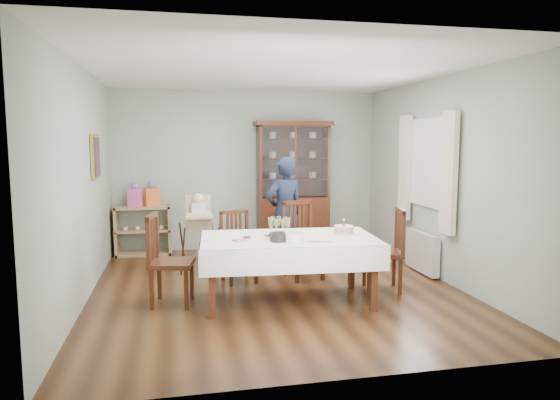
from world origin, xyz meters
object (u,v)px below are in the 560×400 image
object	(u,v)px
sideboard	(143,230)
chair_far_right	(303,255)
chair_end_left	(170,278)
gift_bag_orange	(152,195)
birthday_cake	(344,230)
dining_table	(289,269)
chair_end_right	(384,266)
champagne_tray	(279,230)
woman	(285,213)
china_cabinet	(293,184)
chair_far_left	(239,261)
gift_bag_pink	(135,196)
high_chair	(199,240)

from	to	relation	value
sideboard	chair_far_right	distance (m)	2.91
chair_end_left	gift_bag_orange	bearing A→B (deg)	17.39
birthday_cake	dining_table	bearing A→B (deg)	-176.21
dining_table	chair_end_right	distance (m)	1.27
chair_end_left	champagne_tray	world-z (taller)	chair_end_left
woman	birthday_cake	distance (m)	1.54
birthday_cake	china_cabinet	bearing A→B (deg)	89.31
chair_far_left	woman	size ratio (longest dim) A/B	0.57
champagne_tray	gift_bag_orange	xyz separation A→B (m)	(-1.54, 2.76, 0.15)
chair_end_right	gift_bag_pink	xyz separation A→B (m)	(-3.16, 2.62, 0.67)
champagne_tray	birthday_cake	xyz separation A→B (m)	(0.77, -0.02, -0.02)
china_cabinet	sideboard	size ratio (longest dim) A/B	2.42
chair_end_left	champagne_tray	xyz separation A→B (m)	(1.24, -0.13, 0.52)
chair_end_left	dining_table	bearing A→B (deg)	-87.41
woman	birthday_cake	bearing A→B (deg)	86.25
dining_table	gift_bag_pink	size ratio (longest dim) A/B	5.33
china_cabinet	gift_bag_orange	bearing A→B (deg)	179.96
sideboard	birthday_cake	distance (m)	3.75
chair_far_left	birthday_cake	xyz separation A→B (m)	(1.14, -0.91, 0.53)
high_chair	birthday_cake	size ratio (longest dim) A/B	4.20
high_chair	birthday_cake	xyz separation A→B (m)	(1.62, -1.66, 0.38)
high_chair	gift_bag_orange	world-z (taller)	gift_bag_orange
sideboard	gift_bag_pink	xyz separation A→B (m)	(-0.11, -0.02, 0.57)
champagne_tray	sideboard	bearing A→B (deg)	121.45
sideboard	gift_bag_orange	bearing A→B (deg)	-7.14
woman	gift_bag_pink	size ratio (longest dim) A/B	4.17
gift_bag_orange	chair_end_right	bearing A→B (deg)	-42.16
woman	high_chair	distance (m)	1.29
woman	gift_bag_pink	bearing A→B (deg)	-49.02
sideboard	woman	world-z (taller)	woman
chair_far_right	champagne_tray	world-z (taller)	chair_far_right
gift_bag_orange	sideboard	bearing A→B (deg)	172.86
china_cabinet	high_chair	distance (m)	2.11
woman	high_chair	size ratio (longest dim) A/B	1.47
chair_end_right	gift_bag_orange	world-z (taller)	gift_bag_orange
dining_table	chair_far_right	distance (m)	1.05
china_cabinet	sideboard	world-z (taller)	china_cabinet
china_cabinet	champagne_tray	size ratio (longest dim) A/B	6.09
chair_end_left	woman	world-z (taller)	woman
china_cabinet	birthday_cake	distance (m)	2.79
dining_table	high_chair	bearing A→B (deg)	118.93
champagne_tray	gift_bag_orange	bearing A→B (deg)	119.16
chair_far_right	gift_bag_pink	world-z (taller)	gift_bag_pink
gift_bag_pink	chair_end_left	bearing A→B (deg)	-77.77
birthday_cake	gift_bag_orange	distance (m)	3.61
chair_far_left	gift_bag_orange	size ratio (longest dim) A/B	2.23
china_cabinet	birthday_cake	world-z (taller)	china_cabinet
chair_end_left	gift_bag_orange	xyz separation A→B (m)	(-0.30, 2.63, 0.68)
chair_end_left	birthday_cake	xyz separation A→B (m)	(2.01, -0.15, 0.50)
dining_table	sideboard	xyz separation A→B (m)	(-1.79, 2.84, 0.02)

